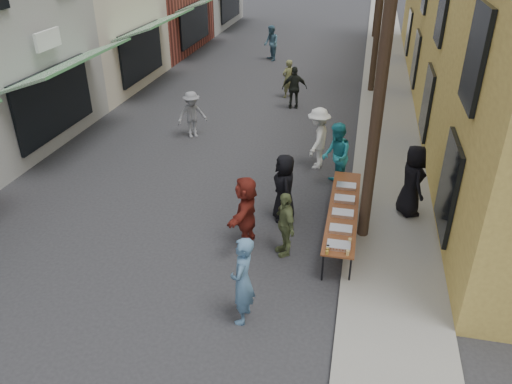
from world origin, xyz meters
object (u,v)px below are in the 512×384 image
at_px(guest_front_c, 336,156).
at_px(server, 412,181).
at_px(utility_pole_near, 385,52).
at_px(serving_table, 343,210).
at_px(guest_front_a, 284,188).
at_px(catering_tray_sausage, 339,246).

bearing_deg(guest_front_c, server, 45.55).
relative_size(utility_pole_near, serving_table, 2.25).
bearing_deg(guest_front_a, catering_tray_sausage, 15.86).
distance_m(catering_tray_sausage, guest_front_a, 2.61).
bearing_deg(catering_tray_sausage, server, 60.91).
bearing_deg(guest_front_c, utility_pole_near, 6.95).
height_order(utility_pole_near, server, utility_pole_near).
height_order(serving_table, server, server).
distance_m(utility_pole_near, guest_front_c, 4.41).
relative_size(catering_tray_sausage, server, 0.26).
height_order(utility_pole_near, serving_table, utility_pole_near).
bearing_deg(utility_pole_near, serving_table, -179.65).
relative_size(guest_front_c, server, 1.03).
height_order(guest_front_c, server, server).
distance_m(catering_tray_sausage, server, 3.35).
distance_m(serving_table, guest_front_a, 1.61).
xyz_separation_m(utility_pole_near, catering_tray_sausage, (-0.52, -1.65, -3.71)).
height_order(utility_pole_near, guest_front_a, utility_pole_near).
xyz_separation_m(guest_front_a, guest_front_c, (1.14, 2.03, 0.07)).
xyz_separation_m(guest_front_a, server, (3.15, 0.80, 0.15)).
height_order(serving_table, guest_front_c, guest_front_c).
height_order(serving_table, guest_front_a, guest_front_a).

